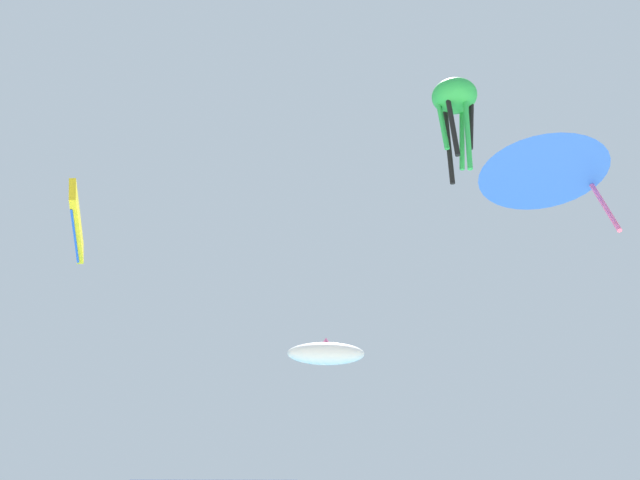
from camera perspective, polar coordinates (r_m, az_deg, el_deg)
The scene contains 4 objects.
kite_parafoil_yellow at distance 42.09m, azimuth -20.30°, elevation 1.35°, with size 1.56×5.94×3.65m.
kite_delta_blue at distance 24.65m, azimuth 18.58°, elevation 6.13°, with size 4.81×4.87×3.72m.
kite_inflatable_white at distance 38.78m, azimuth 0.52°, elevation -9.77°, with size 4.51×1.68×1.85m.
kite_octopus_green at distance 33.52m, azimuth 11.57°, elevation 11.70°, with size 2.30×2.30×5.20m.
Camera 1 is at (-0.74, -14.21, 1.97)m, focal length 37.02 mm.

